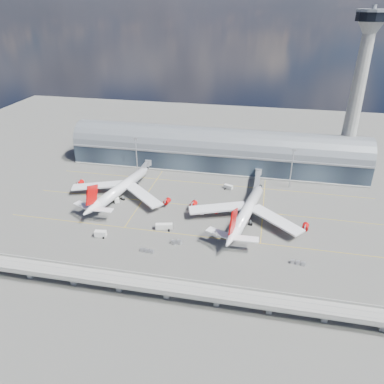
% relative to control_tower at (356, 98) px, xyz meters
% --- Properties ---
extents(ground, '(500.00, 500.00, 0.00)m').
position_rel_control_tower_xyz_m(ground, '(-85.00, -83.00, -51.64)').
color(ground, '#474744').
rests_on(ground, ground).
extents(taxi_lines, '(200.00, 80.12, 0.01)m').
position_rel_control_tower_xyz_m(taxi_lines, '(-85.00, -60.89, -51.63)').
color(taxi_lines, gold).
rests_on(taxi_lines, ground).
extents(terminal, '(200.00, 30.00, 28.00)m').
position_rel_control_tower_xyz_m(terminal, '(-85.00, -5.01, -40.30)').
color(terminal, '#1E2733').
rests_on(terminal, ground).
extents(control_tower, '(19.00, 19.00, 103.00)m').
position_rel_control_tower_xyz_m(control_tower, '(0.00, 0.00, 0.00)').
color(control_tower, gray).
rests_on(control_tower, ground).
extents(guideway, '(220.00, 8.50, 7.20)m').
position_rel_control_tower_xyz_m(guideway, '(-85.00, -138.00, -46.34)').
color(guideway, gray).
rests_on(guideway, ground).
extents(floodlight_mast_left, '(3.00, 0.70, 25.70)m').
position_rel_control_tower_xyz_m(floodlight_mast_left, '(-135.00, -28.00, -38.00)').
color(floodlight_mast_left, gray).
rests_on(floodlight_mast_left, ground).
extents(floodlight_mast_right, '(3.00, 0.70, 25.70)m').
position_rel_control_tower_xyz_m(floodlight_mast_right, '(-35.00, -28.00, -38.00)').
color(floodlight_mast_right, gray).
rests_on(floodlight_mast_right, ground).
extents(airliner_left, '(63.48, 66.86, 20.49)m').
position_rel_control_tower_xyz_m(airliner_left, '(-134.09, -62.81, -45.78)').
color(airliner_left, white).
rests_on(airliner_left, ground).
extents(airliner_right, '(64.14, 67.12, 21.39)m').
position_rel_control_tower_xyz_m(airliner_right, '(-58.75, -74.61, -46.09)').
color(airliner_right, white).
rests_on(airliner_right, ground).
extents(jet_bridge_left, '(4.40, 28.00, 7.25)m').
position_rel_control_tower_xyz_m(jet_bridge_left, '(-130.15, -29.88, -46.46)').
color(jet_bridge_left, gray).
rests_on(jet_bridge_left, ground).
extents(jet_bridge_right, '(4.40, 32.00, 7.25)m').
position_rel_control_tower_xyz_m(jet_bridge_right, '(-54.92, -31.82, -46.46)').
color(jet_bridge_right, gray).
rests_on(jet_bridge_right, ground).
extents(service_truck_0, '(6.81, 8.02, 3.31)m').
position_rel_control_tower_xyz_m(service_truck_0, '(-135.25, -66.75, -49.92)').
color(service_truck_0, silver).
rests_on(service_truck_0, ground).
extents(service_truck_1, '(6.01, 3.43, 3.32)m').
position_rel_control_tower_xyz_m(service_truck_1, '(-128.47, -103.39, -49.96)').
color(service_truck_1, silver).
rests_on(service_truck_1, ground).
extents(service_truck_2, '(9.01, 4.48, 3.14)m').
position_rel_control_tower_xyz_m(service_truck_2, '(-99.30, -90.29, -50.00)').
color(service_truck_2, silver).
rests_on(service_truck_2, ground).
extents(service_truck_3, '(4.63, 6.68, 3.01)m').
position_rel_control_tower_xyz_m(service_truck_3, '(-66.00, -64.10, -50.09)').
color(service_truck_3, silver).
rests_on(service_truck_3, ground).
extents(service_truck_4, '(2.48, 4.72, 2.68)m').
position_rel_control_tower_xyz_m(service_truck_4, '(-82.63, -70.49, -50.28)').
color(service_truck_4, silver).
rests_on(service_truck_4, ground).
extents(service_truck_5, '(5.90, 4.12, 2.66)m').
position_rel_control_tower_xyz_m(service_truck_5, '(-72.21, -37.82, -50.27)').
color(service_truck_5, silver).
rests_on(service_truck_5, ground).
extents(cargo_train_0, '(5.65, 2.96, 1.83)m').
position_rel_control_tower_xyz_m(cargo_train_0, '(-90.04, -101.64, -50.68)').
color(cargo_train_0, gray).
rests_on(cargo_train_0, ground).
extents(cargo_train_1, '(6.84, 2.01, 1.51)m').
position_rel_control_tower_xyz_m(cargo_train_1, '(-101.97, -110.92, -50.85)').
color(cargo_train_1, gray).
rests_on(cargo_train_1, ground).
extents(cargo_train_2, '(6.91, 2.37, 1.52)m').
position_rel_control_tower_xyz_m(cargo_train_2, '(-32.97, -105.81, -50.85)').
color(cargo_train_2, gray).
rests_on(cargo_train_2, ground).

